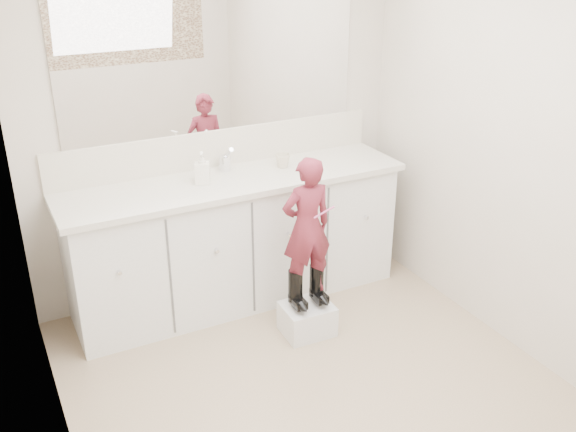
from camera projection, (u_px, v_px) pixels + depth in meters
floor at (326, 399)px, 3.52m from camera, size 3.00×3.00×0.00m
wall_back at (216, 120)px, 4.24m from camera, size 2.60×0.00×2.60m
wall_left at (44, 256)px, 2.48m from camera, size 0.00×3.00×3.00m
wall_right at (533, 157)px, 3.57m from camera, size 0.00×3.00×3.00m
vanity_cabinet at (236, 242)px, 4.34m from camera, size 2.20×0.55×0.85m
countertop at (235, 181)px, 4.14m from camera, size 2.28×0.58×0.04m
backsplash at (218, 148)px, 4.31m from camera, size 2.28×0.03×0.25m
mirror at (214, 53)px, 4.05m from camera, size 2.00×0.02×1.00m
faucet at (225, 163)px, 4.25m from camera, size 0.08×0.08×0.10m
cup at (283, 160)px, 4.31m from camera, size 0.12×0.12×0.09m
soap_bottle at (202, 168)px, 4.02m from camera, size 0.12×0.12×0.20m
step_stool at (307, 319)px, 4.07m from camera, size 0.32×0.27×0.20m
boot_left at (295, 289)px, 3.96m from camera, size 0.10×0.18×0.26m
boot_right at (316, 283)px, 4.02m from camera, size 0.10×0.18×0.26m
toddler at (307, 227)px, 3.82m from camera, size 0.33×0.22×0.88m
toothbrush at (324, 212)px, 3.74m from camera, size 0.14×0.02×0.06m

